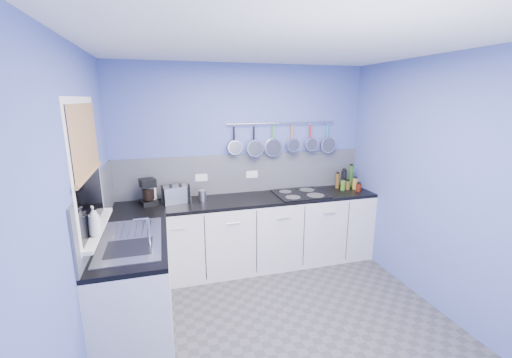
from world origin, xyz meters
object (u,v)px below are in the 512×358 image
soap_bottle_a (94,221)px  soap_bottle_b (96,221)px  toaster (176,194)px  coffee_maker (148,192)px  canister (202,196)px  hob (300,194)px  paper_towel (151,191)px

soap_bottle_a → soap_bottle_b: soap_bottle_a is taller
soap_bottle_b → soap_bottle_a: bearing=-90.0°
soap_bottle_b → toaster: soap_bottle_b is taller
coffee_maker → canister: (0.61, -0.01, -0.09)m
soap_bottle_a → hob: 2.46m
soap_bottle_a → canister: size_ratio=1.87×
paper_towel → canister: size_ratio=2.24×
soap_bottle_a → paper_towel: size_ratio=0.83×
soap_bottle_b → toaster: bearing=59.0°
soap_bottle_b → paper_towel: size_ratio=0.60×
toaster → canister: 0.31m
soap_bottle_a → coffee_maker: bearing=73.3°
coffee_maker → soap_bottle_b: bearing=-126.8°
coffee_maker → canister: coffee_maker is taller
coffee_maker → hob: bearing=-21.2°
soap_bottle_b → canister: bearing=48.0°
soap_bottle_a → hob: size_ratio=0.38×
coffee_maker → toaster: bearing=-16.0°
canister → soap_bottle_b: bearing=-132.0°
soap_bottle_a → canister: 1.51m
toaster → coffee_maker: bearing=168.8°
soap_bottle_b → hob: size_ratio=0.27×
paper_towel → toaster: paper_towel is taller
soap_bottle_a → paper_towel: 1.28m
soap_bottle_b → toaster: 1.28m
toaster → hob: 1.54m
soap_bottle_b → paper_towel: bearing=71.5°
soap_bottle_a → paper_towel: (0.38, 1.21, -0.13)m
soap_bottle_a → soap_bottle_b: (0.00, 0.09, -0.03)m
paper_towel → hob: bearing=-4.0°
paper_towel → hob: 1.82m
coffee_maker → hob: size_ratio=0.48×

